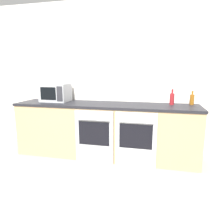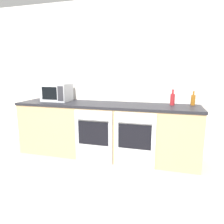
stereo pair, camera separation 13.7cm
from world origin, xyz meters
The scene contains 7 objects.
wall_back centered at (0.00, 2.41, 1.30)m, with size 10.00×0.06×2.60m.
counter_back centered at (0.00, 2.06, 0.45)m, with size 2.99×0.66×0.89m.
oven_left centered at (-0.09, 1.73, 0.43)m, with size 0.60×0.06×0.84m.
oven_right centered at (0.55, 1.73, 0.43)m, with size 0.60×0.06×0.84m.
microwave centered at (-0.92, 2.13, 1.05)m, with size 0.47×0.35×0.31m.
bottle_amber centered at (1.37, 2.28, 0.98)m, with size 0.07×0.07×0.22m.
bottle_red centered at (1.06, 2.20, 0.99)m, with size 0.07×0.07×0.25m.
Camera 2 is at (0.96, -1.03, 1.41)m, focal length 32.00 mm.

